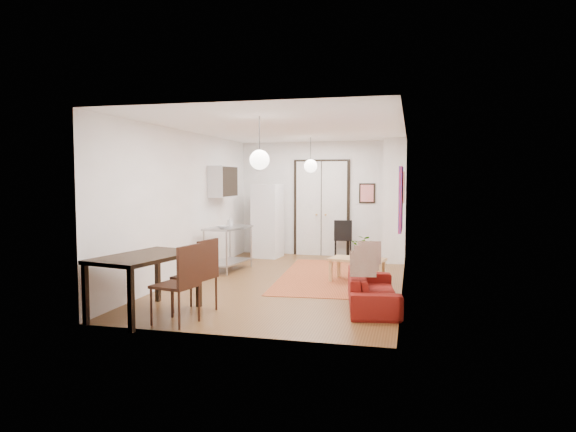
% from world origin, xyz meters
% --- Properties ---
extents(floor, '(7.00, 7.00, 0.00)m').
position_xyz_m(floor, '(0.00, 0.00, 0.00)').
color(floor, brown).
rests_on(floor, ground).
extents(ceiling, '(4.20, 7.00, 0.02)m').
position_xyz_m(ceiling, '(0.00, 0.00, 2.90)').
color(ceiling, white).
rests_on(ceiling, wall_back).
extents(wall_back, '(4.20, 0.02, 2.90)m').
position_xyz_m(wall_back, '(0.00, 3.50, 1.45)').
color(wall_back, white).
rests_on(wall_back, floor).
extents(wall_front, '(4.20, 0.02, 2.90)m').
position_xyz_m(wall_front, '(0.00, -3.50, 1.45)').
color(wall_front, white).
rests_on(wall_front, floor).
extents(wall_left, '(0.02, 7.00, 2.90)m').
position_xyz_m(wall_left, '(-2.10, 0.00, 1.45)').
color(wall_left, white).
rests_on(wall_left, floor).
extents(wall_right, '(0.02, 7.00, 2.90)m').
position_xyz_m(wall_right, '(2.10, 0.00, 1.45)').
color(wall_right, white).
rests_on(wall_right, floor).
extents(double_doors, '(1.44, 0.06, 2.50)m').
position_xyz_m(double_doors, '(0.00, 3.46, 1.20)').
color(double_doors, white).
rests_on(double_doors, wall_back).
extents(stub_partition, '(0.50, 0.10, 2.90)m').
position_xyz_m(stub_partition, '(1.85, 2.55, 1.45)').
color(stub_partition, white).
rests_on(stub_partition, floor).
extents(wall_cabinet, '(0.35, 1.00, 0.70)m').
position_xyz_m(wall_cabinet, '(-1.92, 1.50, 1.90)').
color(wall_cabinet, silver).
rests_on(wall_cabinet, wall_left).
extents(painting_popart, '(0.05, 1.00, 1.00)m').
position_xyz_m(painting_popart, '(2.08, -1.25, 1.65)').
color(painting_popart, red).
rests_on(painting_popart, wall_right).
extents(painting_abstract, '(0.05, 0.50, 0.60)m').
position_xyz_m(painting_abstract, '(2.08, 0.80, 1.80)').
color(painting_abstract, '#F2E5C9').
rests_on(painting_abstract, wall_right).
extents(poster_back, '(0.40, 0.03, 0.50)m').
position_xyz_m(poster_back, '(1.15, 3.47, 1.60)').
color(poster_back, red).
rests_on(poster_back, wall_back).
extents(print_left, '(0.03, 0.44, 0.54)m').
position_xyz_m(print_left, '(-2.07, 2.00, 1.95)').
color(print_left, '#9F6642').
rests_on(print_left, wall_left).
extents(pendant_back, '(0.30, 0.30, 0.80)m').
position_xyz_m(pendant_back, '(0.00, 2.00, 2.25)').
color(pendant_back, white).
rests_on(pendant_back, ceiling).
extents(pendant_front, '(0.30, 0.30, 0.80)m').
position_xyz_m(pendant_front, '(0.00, -2.00, 2.25)').
color(pendant_front, white).
rests_on(pendant_front, ceiling).
extents(kilim_rug, '(1.72, 4.03, 0.01)m').
position_xyz_m(kilim_rug, '(0.44, 0.69, 0.00)').
color(kilim_rug, '#B3512C').
rests_on(kilim_rug, floor).
extents(sofa, '(0.97, 1.92, 0.54)m').
position_xyz_m(sofa, '(1.68, -1.59, 0.27)').
color(sofa, maroon).
rests_on(sofa, floor).
extents(coffee_table, '(1.12, 0.77, 0.45)m').
position_xyz_m(coffee_table, '(1.25, 0.26, 0.39)').
color(coffee_table, tan).
rests_on(coffee_table, floor).
extents(potted_plant, '(0.46, 0.42, 0.44)m').
position_xyz_m(potted_plant, '(1.35, 0.26, 0.67)').
color(potted_plant, '#39652D').
rests_on(potted_plant, coffee_table).
extents(kitchen_counter, '(0.77, 1.29, 0.94)m').
position_xyz_m(kitchen_counter, '(-1.56, 0.84, 0.61)').
color(kitchen_counter, '#A7A8AB').
rests_on(kitchen_counter, floor).
extents(bowl, '(0.27, 0.27, 0.05)m').
position_xyz_m(bowl, '(-1.56, 0.54, 0.96)').
color(bowl, silver).
rests_on(bowl, kitchen_counter).
extents(soap_bottle, '(0.11, 0.11, 0.19)m').
position_xyz_m(soap_bottle, '(-1.61, 1.09, 1.03)').
color(soap_bottle, '#5296B3').
rests_on(soap_bottle, kitchen_counter).
extents(fridge, '(0.71, 0.71, 1.83)m').
position_xyz_m(fridge, '(-1.26, 2.83, 0.91)').
color(fridge, white).
rests_on(fridge, floor).
extents(dining_table, '(1.21, 1.74, 0.88)m').
position_xyz_m(dining_table, '(-1.45, -2.86, 0.78)').
color(dining_table, black).
rests_on(dining_table, floor).
extents(dining_chair_near, '(0.61, 0.79, 1.08)m').
position_xyz_m(dining_chair_near, '(-0.85, -2.40, 0.63)').
color(dining_chair_near, '#371D11').
rests_on(dining_chair_near, floor).
extents(dining_chair_far, '(0.61, 0.79, 1.08)m').
position_xyz_m(dining_chair_far, '(-0.85, -3.04, 0.63)').
color(dining_chair_far, '#371D11').
rests_on(dining_chair_far, floor).
extents(black_side_chair, '(0.48, 0.48, 0.95)m').
position_xyz_m(black_side_chair, '(0.60, 3.24, 0.56)').
color(black_side_chair, black).
rests_on(black_side_chair, floor).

